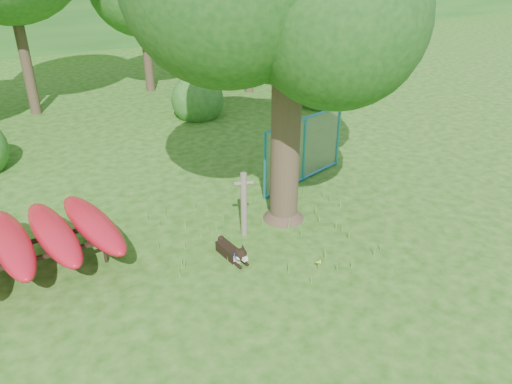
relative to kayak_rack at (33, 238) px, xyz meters
name	(u,v)px	position (x,y,z in m)	size (l,w,h in m)	color
ground	(276,266)	(4.03, -1.94, -0.72)	(80.00, 80.00, 0.00)	#204F0F
wooden_post	(244,203)	(3.99, -0.66, 0.05)	(0.39, 0.19, 1.44)	#685C4E
kayak_rack	(33,238)	(0.00, 0.00, 0.00)	(3.15, 2.78, 0.94)	black
husky_dog	(233,252)	(3.40, -1.36, -0.56)	(0.35, 1.01, 0.45)	black
fence_section	(304,149)	(6.52, 1.01, 0.14)	(2.82, 0.97, 2.86)	teal
wildflower_clump	(319,263)	(4.69, -2.44, -0.56)	(0.09, 0.09, 0.20)	#579530
shrub_right	(321,106)	(10.53, 6.06, -0.72)	(1.80, 1.80, 1.80)	#235D1E
shrub_mid	(199,116)	(6.03, 7.06, -0.72)	(1.80, 1.80, 1.80)	#235D1E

